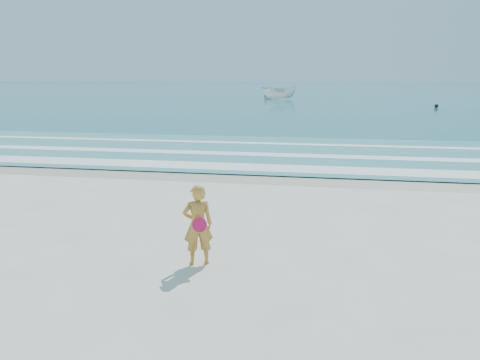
# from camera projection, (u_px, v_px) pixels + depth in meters

# --- Properties ---
(ground) EXTENTS (400.00, 400.00, 0.00)m
(ground) POSITION_uv_depth(u_px,v_px,m) (176.00, 294.00, 7.53)
(ground) COLOR silver
(ground) RESTS_ON ground
(wet_sand) EXTENTS (400.00, 2.40, 0.00)m
(wet_sand) POSITION_uv_depth(u_px,v_px,m) (255.00, 176.00, 16.17)
(wet_sand) COLOR #B2A893
(wet_sand) RESTS_ON ground
(ocean) EXTENTS (400.00, 190.00, 0.04)m
(ocean) POSITION_uv_depth(u_px,v_px,m) (314.00, 89.00, 108.37)
(ocean) COLOR #19727F
(ocean) RESTS_ON ground
(shallow) EXTENTS (400.00, 10.00, 0.01)m
(shallow) POSITION_uv_depth(u_px,v_px,m) (271.00, 152.00, 20.97)
(shallow) COLOR #59B7AD
(shallow) RESTS_ON ocean
(foam_near) EXTENTS (400.00, 1.40, 0.01)m
(foam_near) POSITION_uv_depth(u_px,v_px,m) (260.00, 167.00, 17.41)
(foam_near) COLOR white
(foam_near) RESTS_ON shallow
(foam_mid) EXTENTS (400.00, 0.90, 0.01)m
(foam_mid) POSITION_uv_depth(u_px,v_px,m) (269.00, 155.00, 20.20)
(foam_mid) COLOR white
(foam_mid) RESTS_ON shallow
(foam_far) EXTENTS (400.00, 0.60, 0.01)m
(foam_far) POSITION_uv_depth(u_px,v_px,m) (276.00, 144.00, 23.37)
(foam_far) COLOR white
(foam_far) RESTS_ON shallow
(boat) EXTENTS (5.25, 3.60, 1.90)m
(boat) POSITION_uv_depth(u_px,v_px,m) (279.00, 92.00, 63.52)
(boat) COLOR silver
(boat) RESTS_ON ocean
(buoy) EXTENTS (0.40, 0.40, 0.40)m
(buoy) POSITION_uv_depth(u_px,v_px,m) (436.00, 106.00, 47.79)
(buoy) COLOR black
(buoy) RESTS_ON ocean
(woman) EXTENTS (0.65, 0.54, 1.52)m
(woman) POSITION_uv_depth(u_px,v_px,m) (198.00, 225.00, 8.57)
(woman) COLOR #C7832E
(woman) RESTS_ON ground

